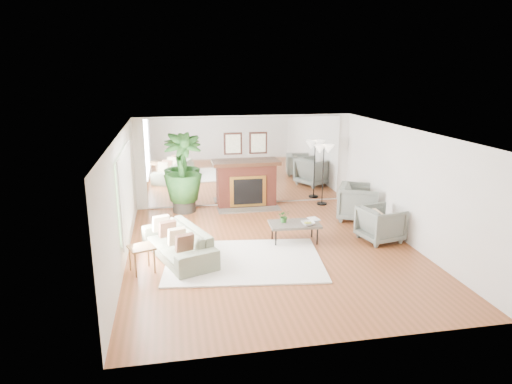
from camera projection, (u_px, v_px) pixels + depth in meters
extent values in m
plane|color=brown|center=(273.00, 250.00, 9.67)|extent=(7.00, 7.00, 0.00)
cube|color=silver|center=(122.00, 201.00, 8.81)|extent=(0.02, 7.00, 2.50)
cube|color=silver|center=(408.00, 186.00, 9.88)|extent=(0.02, 7.00, 2.50)
cube|color=silver|center=(245.00, 161.00, 12.66)|extent=(6.00, 0.02, 2.50)
cube|color=silver|center=(246.00, 161.00, 12.64)|extent=(5.40, 0.04, 2.40)
cube|color=#B2E09E|center=(125.00, 190.00, 9.17)|extent=(0.04, 2.40, 1.50)
cube|color=maroon|center=(247.00, 185.00, 12.63)|extent=(1.60, 0.40, 1.20)
cube|color=gold|center=(248.00, 191.00, 12.46)|extent=(1.00, 0.04, 0.85)
cube|color=black|center=(248.00, 192.00, 12.44)|extent=(0.80, 0.04, 0.70)
cube|color=#5E554A|center=(249.00, 209.00, 12.44)|extent=(1.70, 0.55, 0.03)
cube|color=#3F2414|center=(247.00, 164.00, 12.45)|extent=(1.85, 0.46, 0.10)
cube|color=black|center=(233.00, 144.00, 12.41)|extent=(0.50, 0.04, 0.60)
cube|color=black|center=(258.00, 143.00, 12.53)|extent=(0.50, 0.04, 0.60)
cube|color=white|center=(244.00, 261.00, 9.08)|extent=(3.31, 2.54, 0.03)
cube|color=#5E554A|center=(295.00, 224.00, 10.02)|extent=(1.13, 0.70, 0.05)
cylinder|color=black|center=(276.00, 238.00, 9.79)|extent=(0.03, 0.03, 0.38)
cylinder|color=black|center=(317.00, 236.00, 9.91)|extent=(0.03, 0.03, 0.38)
cylinder|color=black|center=(272.00, 231.00, 10.23)|extent=(0.03, 0.03, 0.38)
cylinder|color=black|center=(312.00, 229.00, 10.35)|extent=(0.03, 0.03, 0.38)
imported|color=gray|center=(178.00, 243.00, 9.21)|extent=(1.53, 2.30, 0.62)
imported|color=slate|center=(359.00, 202.00, 11.53)|extent=(1.33, 1.32, 0.91)
imported|color=slate|center=(381.00, 224.00, 10.11)|extent=(1.01, 0.99, 0.78)
cube|color=#8F6039|center=(141.00, 247.00, 8.50)|extent=(0.57, 0.57, 0.04)
cylinder|color=#8F6039|center=(136.00, 265.00, 8.32)|extent=(0.04, 0.04, 0.48)
cylinder|color=#8F6039|center=(155.00, 261.00, 8.50)|extent=(0.04, 0.04, 0.48)
cylinder|color=#8F6039|center=(130.00, 259.00, 8.62)|extent=(0.04, 0.04, 0.48)
cylinder|color=#8F6039|center=(148.00, 255.00, 8.80)|extent=(0.04, 0.04, 0.48)
cylinder|color=black|center=(184.00, 204.00, 12.24)|extent=(0.61, 0.61, 0.43)
imported|color=#326625|center=(183.00, 168.00, 11.99)|extent=(1.08, 1.08, 1.79)
cylinder|color=black|center=(322.00, 204.00, 12.95)|extent=(0.29, 0.29, 0.04)
cylinder|color=black|center=(323.00, 176.00, 12.74)|extent=(0.03, 0.03, 1.64)
cone|color=white|center=(320.00, 149.00, 12.52)|extent=(0.31, 0.31, 0.23)
cone|color=white|center=(328.00, 149.00, 12.56)|extent=(0.31, 0.31, 0.23)
imported|color=#326625|center=(284.00, 216.00, 10.02)|extent=(0.28, 0.26, 0.28)
imported|color=#8F6039|center=(308.00, 223.00, 9.88)|extent=(0.32, 0.32, 0.07)
imported|color=#8F6039|center=(310.00, 220.00, 10.20)|extent=(0.26, 0.32, 0.02)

